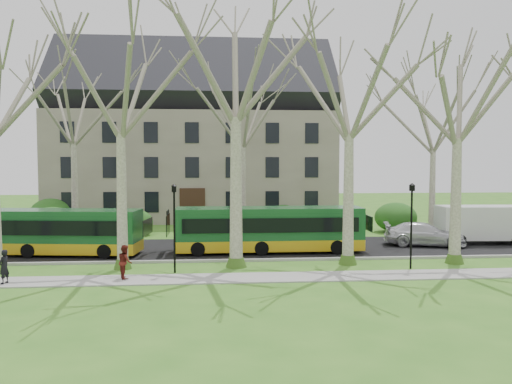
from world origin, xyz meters
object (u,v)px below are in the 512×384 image
at_px(bus_follow, 269,229).
at_px(pedestrian_a, 4,267).
at_px(sedan, 424,234).
at_px(pedestrian_b, 125,262).
at_px(van_a, 482,225).
at_px(bus_lead, 46,231).

distance_m(bus_follow, pedestrian_a, 14.34).
bearing_deg(sedan, pedestrian_b, 127.99).
relative_size(van_a, pedestrian_b, 3.64).
bearing_deg(bus_follow, van_a, 8.02).
relative_size(pedestrian_a, pedestrian_b, 0.97).
height_order(bus_lead, bus_follow, bus_follow).
distance_m(pedestrian_a, pedestrian_b, 5.23).
bearing_deg(van_a, bus_lead, -172.94).
distance_m(bus_lead, pedestrian_b, 8.58).
relative_size(bus_lead, sedan, 2.14).
xyz_separation_m(pedestrian_a, pedestrian_b, (5.20, 0.56, 0.03)).
xyz_separation_m(bus_lead, sedan, (23.36, 1.32, -0.62)).
distance_m(sedan, van_a, 4.23).
bearing_deg(bus_lead, pedestrian_b, -41.31).
bearing_deg(bus_follow, pedestrian_a, -151.73).
bearing_deg(bus_lead, pedestrian_a, -78.93).
relative_size(sedan, pedestrian_a, 3.37).
height_order(bus_lead, pedestrian_a, bus_lead).
height_order(van_a, pedestrian_b, van_a).
xyz_separation_m(bus_lead, bus_follow, (13.08, -0.18, 0.03)).
distance_m(bus_lead, sedan, 23.41).
bearing_deg(sedan, pedestrian_a, 124.30).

